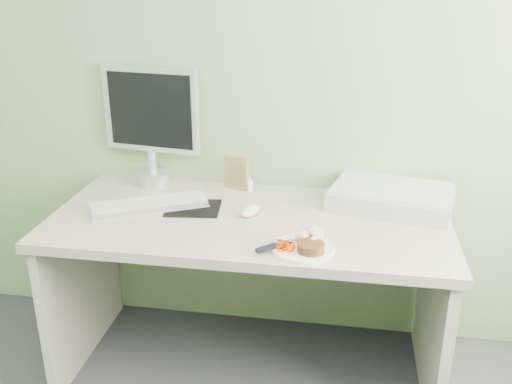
% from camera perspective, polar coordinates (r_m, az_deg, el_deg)
% --- Properties ---
extents(wall_back, '(3.50, 0.00, 3.50)m').
position_cam_1_polar(wall_back, '(2.49, 0.76, 14.19)').
color(wall_back, gray).
rests_on(wall_back, floor).
extents(desk, '(1.60, 0.75, 0.73)m').
position_cam_1_polar(desk, '(2.38, -0.69, -6.57)').
color(desk, beige).
rests_on(desk, floor).
extents(plate, '(0.23, 0.23, 0.01)m').
position_cam_1_polar(plate, '(2.04, 4.74, -5.69)').
color(plate, white).
rests_on(plate, desk).
extents(steak, '(0.10, 0.10, 0.03)m').
position_cam_1_polar(steak, '(2.01, 5.52, -5.53)').
color(steak, black).
rests_on(steak, plate).
extents(potato_pile, '(0.10, 0.08, 0.05)m').
position_cam_1_polar(potato_pile, '(2.08, 5.65, -4.30)').
color(potato_pile, tan).
rests_on(potato_pile, plate).
extents(carrot_heap, '(0.06, 0.05, 0.04)m').
position_cam_1_polar(carrot_heap, '(2.02, 2.96, -5.28)').
color(carrot_heap, '#E43F04').
rests_on(carrot_heap, plate).
extents(steak_knife, '(0.17, 0.17, 0.02)m').
position_cam_1_polar(steak_knife, '(2.02, 1.84, -5.39)').
color(steak_knife, silver).
rests_on(steak_knife, plate).
extents(mousepad, '(0.24, 0.22, 0.00)m').
position_cam_1_polar(mousepad, '(2.40, -6.29, -1.60)').
color(mousepad, black).
rests_on(mousepad, desk).
extents(keyboard, '(0.48, 0.34, 0.02)m').
position_cam_1_polar(keyboard, '(2.42, -10.60, -1.21)').
color(keyboard, white).
rests_on(keyboard, desk).
extents(computer_mouse, '(0.10, 0.13, 0.04)m').
position_cam_1_polar(computer_mouse, '(2.31, -0.57, -1.87)').
color(computer_mouse, white).
rests_on(computer_mouse, desk).
extents(photo_frame, '(0.12, 0.06, 0.16)m').
position_cam_1_polar(photo_frame, '(2.56, -1.99, 1.91)').
color(photo_frame, '#956B45').
rests_on(photo_frame, desk).
extents(eyedrop_bottle, '(0.02, 0.02, 0.07)m').
position_cam_1_polar(eyedrop_bottle, '(2.55, -0.59, 0.72)').
color(eyedrop_bottle, white).
rests_on(eyedrop_bottle, desk).
extents(scanner, '(0.55, 0.43, 0.08)m').
position_cam_1_polar(scanner, '(2.45, 13.37, -0.59)').
color(scanner, '#B1B3B9').
rests_on(scanner, desk).
extents(monitor, '(0.45, 0.15, 0.54)m').
position_cam_1_polar(monitor, '(2.61, -10.45, 7.12)').
color(monitor, silver).
rests_on(monitor, desk).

